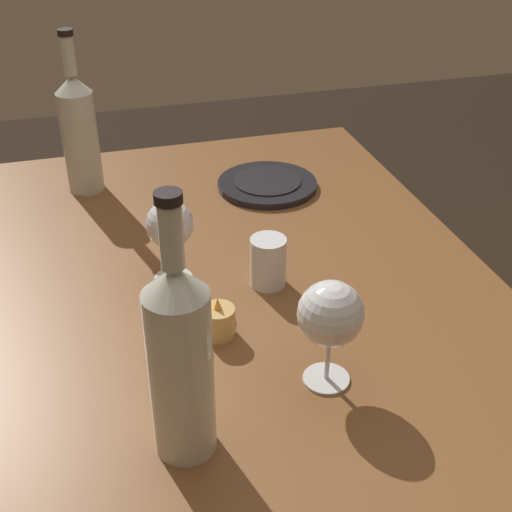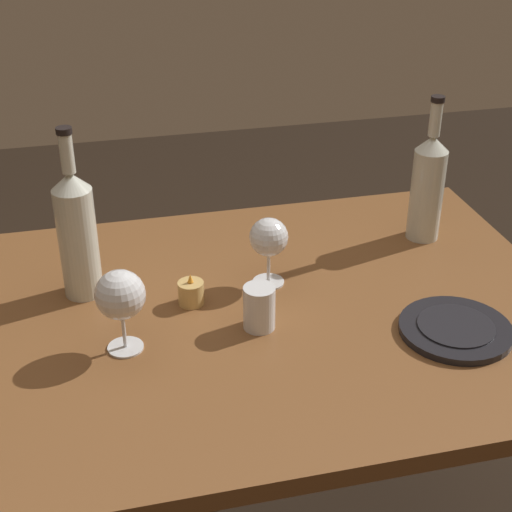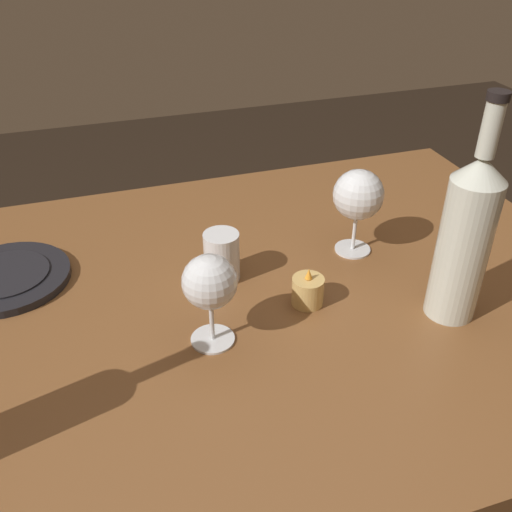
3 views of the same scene
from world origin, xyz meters
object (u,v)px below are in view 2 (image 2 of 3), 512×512
(wine_glass_left, at_px, (120,296))
(wine_bottle_second, at_px, (428,185))
(wine_glass_right, at_px, (269,239))
(dinner_plate, at_px, (456,329))
(wine_bottle, at_px, (77,232))
(water_tumbler, at_px, (259,310))
(votive_candle, at_px, (191,293))

(wine_glass_left, distance_m, wine_bottle_second, 0.76)
(wine_glass_left, height_order, wine_glass_right, wine_glass_left)
(dinner_plate, bearing_deg, wine_glass_left, 171.22)
(wine_bottle, distance_m, water_tumbler, 0.39)
(wine_bottle, bearing_deg, votive_candle, -23.60)
(wine_bottle, xyz_separation_m, water_tumbler, (0.32, -0.20, -0.10))
(wine_bottle, relative_size, water_tumbler, 4.06)
(wine_glass_left, height_order, water_tumbler, wine_glass_left)
(wine_glass_right, distance_m, wine_bottle_second, 0.41)
(wine_glass_left, relative_size, dinner_plate, 0.76)
(wine_bottle_second, relative_size, dinner_plate, 1.58)
(wine_glass_right, height_order, water_tumbler, wine_glass_right)
(wine_glass_left, bearing_deg, wine_bottle, 106.95)
(wine_bottle, distance_m, wine_bottle_second, 0.77)
(wine_glass_right, distance_m, votive_candle, 0.19)
(wine_bottle_second, distance_m, dinner_plate, 0.41)
(wine_bottle, bearing_deg, wine_bottle_second, 4.97)
(wine_bottle, bearing_deg, dinner_plate, -24.46)
(wine_bottle_second, distance_m, water_tumbler, 0.54)
(wine_bottle, relative_size, wine_bottle_second, 1.06)
(water_tumbler, xyz_separation_m, votive_candle, (-0.11, 0.11, -0.02))
(votive_candle, bearing_deg, wine_glass_left, -139.20)
(water_tumbler, xyz_separation_m, dinner_plate, (0.35, -0.10, -0.03))
(wine_glass_left, distance_m, wine_glass_right, 0.35)
(votive_candle, bearing_deg, wine_glass_right, 13.40)
(wine_glass_right, xyz_separation_m, wine_bottle, (-0.37, 0.05, 0.04))
(dinner_plate, bearing_deg, wine_bottle, 155.54)
(wine_bottle, xyz_separation_m, dinner_plate, (0.67, -0.31, -0.13))
(wine_glass_left, relative_size, wine_glass_right, 1.09)
(wine_glass_right, bearing_deg, wine_glass_left, -152.39)
(votive_candle, relative_size, dinner_plate, 0.32)
(dinner_plate, bearing_deg, wine_glass_right, 139.32)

